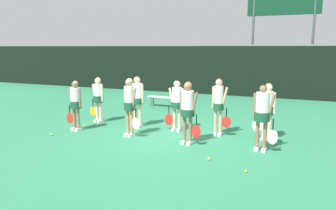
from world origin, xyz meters
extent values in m
plane|color=#2D7F56|center=(0.00, 0.00, 0.00)|extent=(140.00, 140.00, 0.00)
cube|color=black|center=(0.00, 9.13, 1.39)|extent=(60.00, 0.06, 2.78)
cube|color=slate|center=(0.00, 9.13, 2.82)|extent=(60.00, 0.08, 0.08)
cylinder|color=#515156|center=(0.82, 10.48, 3.11)|extent=(0.14, 0.14, 6.22)
cylinder|color=#515156|center=(4.02, 10.48, 3.11)|extent=(0.14, 0.14, 6.22)
cube|color=#B2B2B7|center=(-1.84, 4.35, 0.45)|extent=(2.12, 0.41, 0.04)
cylinder|color=slate|center=(-0.97, 4.45, 0.22)|extent=(0.06, 0.06, 0.43)
cylinder|color=slate|center=(-0.98, 4.20, 0.22)|extent=(0.06, 0.06, 0.43)
cylinder|color=slate|center=(-2.70, 4.50, 0.22)|extent=(0.06, 0.06, 0.43)
cylinder|color=slate|center=(-2.71, 4.25, 0.22)|extent=(0.06, 0.06, 0.43)
cylinder|color=#8C664C|center=(-2.92, -0.71, 0.39)|extent=(0.10, 0.10, 0.78)
cylinder|color=#8C664C|center=(-3.09, -0.69, 0.39)|extent=(0.10, 0.10, 0.78)
cube|color=white|center=(-2.92, -0.74, 0.04)|extent=(0.13, 0.25, 0.09)
cube|color=white|center=(-3.10, -0.72, 0.04)|extent=(0.13, 0.25, 0.09)
cylinder|color=#194C33|center=(-3.01, -0.70, 0.86)|extent=(0.37, 0.37, 0.24)
cylinder|color=white|center=(-3.01, -0.70, 1.10)|extent=(0.32, 0.32, 0.64)
sphere|color=#8C664C|center=(-3.01, -0.70, 1.53)|extent=(0.20, 0.20, 0.20)
sphere|color=#D8B772|center=(-3.01, -0.68, 1.55)|extent=(0.19, 0.19, 0.19)
cylinder|color=#8C664C|center=(-3.21, -0.68, 1.09)|extent=(0.21, 0.10, 0.61)
cylinder|color=#8C664C|center=(-2.82, -0.72, 1.09)|extent=(0.08, 0.08, 0.61)
cylinder|color=black|center=(-3.29, -0.69, 0.70)|extent=(0.03, 0.03, 0.26)
ellipsoid|color=red|center=(-3.29, -0.69, 0.39)|extent=(0.28, 0.03, 0.36)
cylinder|color=tan|center=(-0.94, -0.66, 0.43)|extent=(0.10, 0.10, 0.86)
cylinder|color=tan|center=(-1.10, -0.63, 0.43)|extent=(0.10, 0.10, 0.86)
cube|color=white|center=(-0.95, -0.69, 0.04)|extent=(0.16, 0.26, 0.09)
cube|color=white|center=(-1.10, -0.66, 0.04)|extent=(0.16, 0.26, 0.09)
cylinder|color=#194C33|center=(-1.02, -0.64, 0.94)|extent=(0.33, 0.33, 0.25)
cylinder|color=white|center=(-1.02, -0.64, 1.21)|extent=(0.28, 0.28, 0.71)
sphere|color=tan|center=(-1.02, -0.64, 1.68)|extent=(0.21, 0.21, 0.21)
sphere|color=#D8B772|center=(-1.02, -0.62, 1.70)|extent=(0.20, 0.20, 0.20)
cylinder|color=tan|center=(-0.84, -0.68, 1.20)|extent=(0.23, 0.12, 0.68)
cylinder|color=tan|center=(-1.19, -0.61, 1.20)|extent=(0.08, 0.08, 0.68)
cylinder|color=black|center=(-0.77, -0.72, 0.77)|extent=(0.03, 0.03, 0.28)
ellipsoid|color=silver|center=(-0.77, -0.72, 0.44)|extent=(0.27, 0.03, 0.38)
cylinder|color=#8C664C|center=(0.99, -0.73, 0.42)|extent=(0.10, 0.10, 0.85)
cylinder|color=#8C664C|center=(0.80, -0.70, 0.42)|extent=(0.10, 0.10, 0.85)
cube|color=white|center=(0.99, -0.76, 0.04)|extent=(0.14, 0.25, 0.09)
cube|color=white|center=(0.80, -0.73, 0.04)|extent=(0.14, 0.25, 0.09)
cylinder|color=#194C33|center=(0.90, -0.72, 0.92)|extent=(0.39, 0.39, 0.20)
cylinder|color=white|center=(0.90, -0.72, 1.19)|extent=(0.34, 0.34, 0.69)
sphere|color=#8C664C|center=(0.90, -0.72, 1.65)|extent=(0.23, 0.23, 0.23)
sphere|color=olive|center=(0.90, -0.70, 1.68)|extent=(0.21, 0.21, 0.21)
cylinder|color=#8C664C|center=(1.11, -0.75, 1.18)|extent=(0.22, 0.11, 0.65)
cylinder|color=#8C664C|center=(0.70, -0.69, 1.18)|extent=(0.08, 0.08, 0.65)
cylinder|color=black|center=(1.18, -0.78, 0.75)|extent=(0.03, 0.03, 0.29)
ellipsoid|color=red|center=(1.18, -0.78, 0.41)|extent=(0.26, 0.03, 0.40)
cylinder|color=#8C664C|center=(2.99, -0.53, 0.42)|extent=(0.10, 0.10, 0.85)
cylinder|color=#8C664C|center=(2.80, -0.52, 0.42)|extent=(0.10, 0.10, 0.85)
cube|color=white|center=(2.99, -0.56, 0.04)|extent=(0.11, 0.24, 0.09)
cube|color=white|center=(2.80, -0.55, 0.04)|extent=(0.11, 0.24, 0.09)
cylinder|color=#194C33|center=(2.90, -0.52, 0.93)|extent=(0.40, 0.40, 0.24)
cylinder|color=white|center=(2.90, -0.52, 1.21)|extent=(0.35, 0.35, 0.73)
sphere|color=#8C664C|center=(2.90, -0.52, 1.67)|extent=(0.19, 0.19, 0.19)
sphere|color=black|center=(2.90, -0.50, 1.69)|extent=(0.18, 0.18, 0.18)
cylinder|color=#8C664C|center=(3.11, -0.53, 1.20)|extent=(0.22, 0.08, 0.69)
cylinder|color=#8C664C|center=(2.70, -0.52, 1.20)|extent=(0.08, 0.08, 0.69)
cylinder|color=black|center=(3.19, -0.55, 0.75)|extent=(0.03, 0.03, 0.29)
ellipsoid|color=silver|center=(3.19, -0.55, 0.41)|extent=(0.28, 0.03, 0.40)
cylinder|color=beige|center=(-2.94, 0.57, 0.39)|extent=(0.10, 0.10, 0.78)
cylinder|color=beige|center=(-3.11, 0.60, 0.39)|extent=(0.10, 0.10, 0.78)
cube|color=white|center=(-2.94, 0.54, 0.04)|extent=(0.15, 0.26, 0.09)
cube|color=white|center=(-3.12, 0.58, 0.04)|extent=(0.15, 0.26, 0.09)
cylinder|color=#194C33|center=(-3.02, 0.59, 0.87)|extent=(0.37, 0.37, 0.24)
cylinder|color=white|center=(-3.02, 0.59, 1.10)|extent=(0.32, 0.32, 0.63)
sphere|color=beige|center=(-3.02, 0.59, 1.52)|extent=(0.22, 0.22, 0.22)
sphere|color=#D8B772|center=(-3.02, 0.61, 1.55)|extent=(0.20, 0.20, 0.20)
cylinder|color=beige|center=(-3.22, 0.63, 1.09)|extent=(0.21, 0.11, 0.60)
cylinder|color=beige|center=(-2.83, 0.55, 1.09)|extent=(0.08, 0.08, 0.60)
cylinder|color=black|center=(-3.30, 0.62, 0.70)|extent=(0.03, 0.03, 0.27)
ellipsoid|color=orange|center=(-3.30, 0.62, 0.38)|extent=(0.29, 0.03, 0.37)
cylinder|color=beige|center=(-1.31, 0.56, 0.42)|extent=(0.10, 0.10, 0.83)
cylinder|color=beige|center=(-1.50, 0.58, 0.42)|extent=(0.10, 0.10, 0.83)
cube|color=white|center=(-1.31, 0.53, 0.04)|extent=(0.13, 0.25, 0.09)
cube|color=white|center=(-1.50, 0.55, 0.04)|extent=(0.13, 0.25, 0.09)
cylinder|color=#194C33|center=(-1.40, 0.57, 0.90)|extent=(0.40, 0.40, 0.21)
cylinder|color=white|center=(-1.40, 0.57, 1.17)|extent=(0.35, 0.35, 0.68)
sphere|color=beige|center=(-1.40, 0.57, 1.62)|extent=(0.22, 0.22, 0.22)
sphere|color=#4C331E|center=(-1.40, 0.59, 1.65)|extent=(0.21, 0.21, 0.21)
cylinder|color=beige|center=(-1.62, 0.58, 1.16)|extent=(0.21, 0.09, 0.65)
cylinder|color=beige|center=(-1.20, 0.56, 1.16)|extent=(0.08, 0.08, 0.64)
cylinder|color=black|center=(-1.70, 0.57, 0.75)|extent=(0.03, 0.03, 0.27)
ellipsoid|color=orange|center=(-1.70, 0.57, 0.42)|extent=(0.31, 0.03, 0.38)
cylinder|color=beige|center=(0.16, 0.56, 0.40)|extent=(0.10, 0.10, 0.80)
cylinder|color=beige|center=(-0.02, 0.56, 0.40)|extent=(0.10, 0.10, 0.80)
cube|color=white|center=(0.15, 0.53, 0.04)|extent=(0.12, 0.24, 0.09)
cube|color=white|center=(-0.02, 0.53, 0.04)|extent=(0.12, 0.24, 0.09)
cylinder|color=#194C33|center=(0.07, 0.56, 0.87)|extent=(0.37, 0.37, 0.20)
cylinder|color=white|center=(0.07, 0.56, 1.12)|extent=(0.32, 0.32, 0.65)
sphere|color=beige|center=(0.07, 0.56, 1.56)|extent=(0.22, 0.22, 0.22)
sphere|color=black|center=(0.07, 0.58, 1.58)|extent=(0.20, 0.20, 0.20)
cylinder|color=beige|center=(-0.13, 0.56, 1.11)|extent=(0.20, 0.08, 0.62)
cylinder|color=beige|center=(0.26, 0.55, 1.11)|extent=(0.08, 0.08, 0.61)
cylinder|color=black|center=(-0.21, 0.54, 0.70)|extent=(0.03, 0.03, 0.29)
ellipsoid|color=red|center=(-0.21, 0.54, 0.36)|extent=(0.30, 0.03, 0.40)
cylinder|color=tan|center=(1.53, 0.54, 0.42)|extent=(0.10, 0.10, 0.85)
cylinder|color=tan|center=(1.38, 0.55, 0.42)|extent=(0.10, 0.10, 0.85)
cube|color=white|center=(1.53, 0.51, 0.04)|extent=(0.12, 0.24, 0.09)
cube|color=white|center=(1.37, 0.52, 0.04)|extent=(0.12, 0.24, 0.09)
cylinder|color=#194C33|center=(1.45, 0.54, 0.92)|extent=(0.33, 0.33, 0.20)
cylinder|color=white|center=(1.45, 0.54, 1.20)|extent=(0.29, 0.29, 0.71)
sphere|color=tan|center=(1.45, 0.54, 1.66)|extent=(0.21, 0.21, 0.21)
sphere|color=#4C331E|center=(1.45, 0.56, 1.69)|extent=(0.19, 0.19, 0.19)
cylinder|color=tan|center=(1.64, 0.54, 1.19)|extent=(0.22, 0.08, 0.67)
cylinder|color=tan|center=(1.28, 0.55, 1.19)|extent=(0.08, 0.08, 0.67)
cylinder|color=black|center=(1.72, 0.52, 0.77)|extent=(0.03, 0.03, 0.26)
ellipsoid|color=red|center=(1.72, 0.52, 0.46)|extent=(0.30, 0.03, 0.36)
cylinder|color=beige|center=(2.99, 0.61, 0.40)|extent=(0.10, 0.10, 0.81)
cylinder|color=beige|center=(2.82, 0.63, 0.40)|extent=(0.10, 0.10, 0.81)
cube|color=white|center=(2.99, 0.58, 0.04)|extent=(0.14, 0.25, 0.09)
cube|color=white|center=(2.82, 0.60, 0.04)|extent=(0.14, 0.25, 0.09)
cylinder|color=#194C33|center=(2.91, 0.62, 0.89)|extent=(0.35, 0.35, 0.25)
cylinder|color=white|center=(2.91, 0.62, 1.14)|extent=(0.31, 0.31, 0.66)
sphere|color=beige|center=(2.91, 0.62, 1.57)|extent=(0.22, 0.22, 0.22)
sphere|color=olive|center=(2.91, 0.64, 1.60)|extent=(0.20, 0.20, 0.20)
cylinder|color=beige|center=(2.72, 0.64, 1.12)|extent=(0.21, 0.10, 0.63)
cylinder|color=beige|center=(3.09, 0.60, 1.12)|extent=(0.08, 0.08, 0.62)
cylinder|color=black|center=(2.63, 0.63, 0.72)|extent=(0.03, 0.03, 0.27)
ellipsoid|color=silver|center=(2.63, 0.63, 0.40)|extent=(0.30, 0.03, 0.38)
sphere|color=#CCE033|center=(-3.11, -0.18, 0.03)|extent=(0.07, 0.07, 0.07)
sphere|color=#CCE033|center=(-3.32, -1.56, 0.03)|extent=(0.07, 0.07, 0.07)
sphere|color=#CCE033|center=(2.83, -2.25, 0.03)|extent=(0.07, 0.07, 0.07)
sphere|color=#CCE033|center=(-0.21, 1.85, 0.03)|extent=(0.07, 0.07, 0.07)
sphere|color=#CCE033|center=(1.85, -1.78, 0.03)|extent=(0.07, 0.07, 0.07)
sphere|color=#CCE033|center=(3.15, 1.20, 0.03)|extent=(0.07, 0.07, 0.07)
sphere|color=#CCE033|center=(-1.12, 0.13, 0.03)|extent=(0.07, 0.07, 0.07)
camera|label=1|loc=(3.95, -9.21, 2.73)|focal=35.00mm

